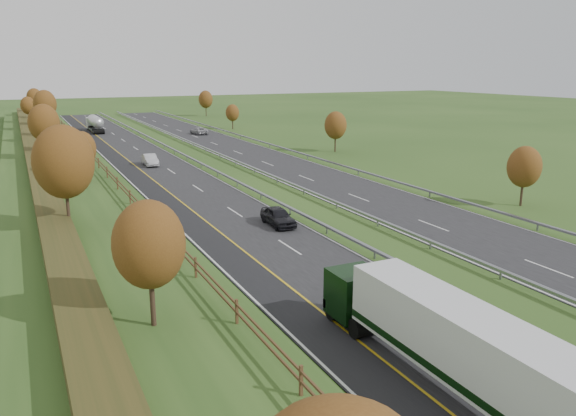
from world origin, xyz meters
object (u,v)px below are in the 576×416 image
(road_tanker, at_px, (95,123))
(car_silver_mid, at_px, (150,160))
(box_lorry, at_px, (447,340))
(car_dark_near, at_px, (278,216))
(car_small_far, at_px, (95,121))
(car_oncoming, at_px, (199,131))

(road_tanker, xyz_separation_m, car_silver_mid, (1.24, -47.39, -1.03))
(car_silver_mid, bearing_deg, road_tanker, 92.75)
(box_lorry, relative_size, car_silver_mid, 3.38)
(box_lorry, height_order, road_tanker, box_lorry)
(car_dark_near, distance_m, car_small_far, 100.33)
(car_silver_mid, relative_size, car_small_far, 0.94)
(car_silver_mid, bearing_deg, car_dark_near, -83.43)
(road_tanker, xyz_separation_m, car_oncoming, (18.58, -13.86, -1.13))
(car_dark_near, height_order, car_silver_mid, car_dark_near)
(box_lorry, relative_size, car_oncoming, 3.25)
(car_dark_near, bearing_deg, box_lorry, -97.71)
(box_lorry, distance_m, car_silver_mid, 62.23)
(car_silver_mid, bearing_deg, car_oncoming, 63.92)
(box_lorry, relative_size, road_tanker, 1.45)
(car_silver_mid, distance_m, car_small_far, 64.55)
(box_lorry, height_order, car_dark_near, box_lorry)
(box_lorry, distance_m, car_small_far, 126.77)
(car_dark_near, relative_size, car_small_far, 0.92)
(car_dark_near, relative_size, car_silver_mid, 0.98)
(car_dark_near, distance_m, car_silver_mid, 35.91)
(car_small_far, xyz_separation_m, car_oncoming, (16.47, -31.01, -0.05))
(car_silver_mid, height_order, car_oncoming, car_silver_mid)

